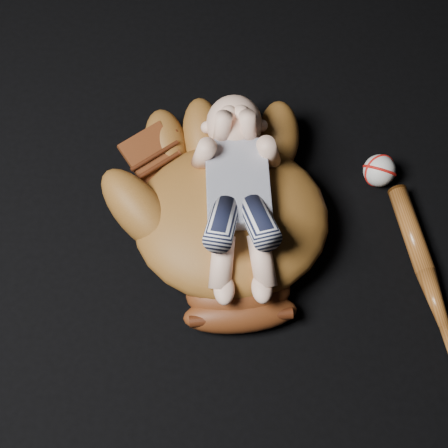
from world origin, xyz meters
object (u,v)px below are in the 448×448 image
Objects in this scene: baseball_bat at (429,283)px; newborn_baby at (239,197)px; baseball_glove at (231,214)px; baseball at (379,171)px.

newborn_baby is at bearing 162.41° from baseball_bat.
newborn_baby reaches higher than baseball_bat.
baseball_bat is at bearing -19.94° from newborn_baby.
baseball_glove is at bearing 179.75° from newborn_baby.
baseball is at bearing 106.09° from baseball_bat.
newborn_baby is 0.99× the size of baseball_bat.
baseball reaches higher than baseball_bat.
baseball is at bearing 21.65° from newborn_baby.
baseball_glove reaches higher than baseball_bat.
newborn_baby is at bearing -3.05° from baseball_glove.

